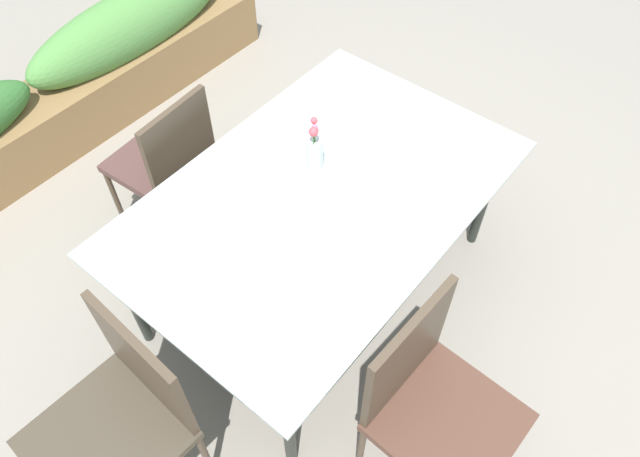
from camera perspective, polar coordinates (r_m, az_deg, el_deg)
The scene contains 7 objects.
ground_plane at distance 3.10m, azimuth -1.03°, elevation -5.56°, with size 12.00×12.00×0.00m, color gray.
dining_table at distance 2.58m, azimuth 0.00°, elevation 2.58°, with size 1.75×1.15×0.71m.
chair_far_side at distance 3.07m, azimuth -14.41°, elevation 6.49°, with size 0.46×0.46×0.88m.
chair_near_left at distance 2.29m, azimuth 10.67°, elevation -15.73°, with size 0.50×0.50×0.94m.
chair_end_left at distance 2.35m, azimuth -18.51°, elevation -16.54°, with size 0.52×0.52×0.92m.
flower_vase at distance 2.59m, azimuth -0.53°, elevation 7.56°, with size 0.08×0.08×0.26m.
planter_box at distance 3.93m, azimuth -25.14°, elevation 10.66°, with size 3.28×0.41×0.69m.
Camera 1 is at (-1.27, -1.10, 2.61)m, focal length 33.46 mm.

